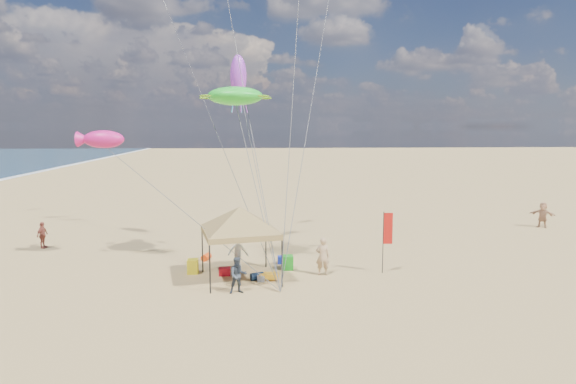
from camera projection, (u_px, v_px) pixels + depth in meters
name	position (u px, v px, depth m)	size (l,w,h in m)	color
ground	(293.00, 296.00, 20.18)	(280.00, 280.00, 0.00)	tan
canopy_tent	(240.00, 210.00, 22.04)	(6.26, 6.26, 3.94)	black
feather_flag	(387.00, 232.00, 23.12)	(0.46, 0.04, 3.02)	black
cooler_red	(225.00, 271.00, 23.01)	(0.54, 0.38, 0.38)	red
cooler_blue	(283.00, 260.00, 25.04)	(0.54, 0.38, 0.38)	#1528AD
bag_navy	(257.00, 276.00, 22.30)	(0.36, 0.36, 0.60)	#0B1A31
bag_orange	(206.00, 257.00, 25.59)	(0.36, 0.36, 0.60)	#EC450D
chair_green	(288.00, 263.00, 23.95)	(0.50, 0.50, 0.70)	#188819
chair_yellow	(193.00, 266.00, 23.30)	(0.50, 0.50, 0.70)	yellow
crate_grey	(261.00, 278.00, 22.12)	(0.34, 0.30, 0.28)	slate
beach_cart	(269.00, 276.00, 22.31)	(0.90, 0.50, 0.24)	orange
person_near_a	(323.00, 256.00, 22.98)	(0.67, 0.44, 1.83)	tan
person_near_b	(238.00, 275.00, 20.47)	(0.77, 0.60, 1.58)	#343C46
person_near_c	(238.00, 250.00, 24.42)	(1.06, 0.61, 1.65)	silver
person_far_a	(42.00, 235.00, 28.11)	(0.91, 0.38, 1.55)	#9A493B
person_far_c	(543.00, 215.00, 33.89)	(1.66, 0.53, 1.79)	tan
turtle_kite	(235.00, 96.00, 23.66)	(2.73, 2.18, 0.91)	green
fish_kite	(104.00, 139.00, 24.29)	(2.02, 1.01, 0.90)	#D81978
squid_kite	(238.00, 76.00, 27.41)	(0.93, 0.93, 2.41)	#AA3CD5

